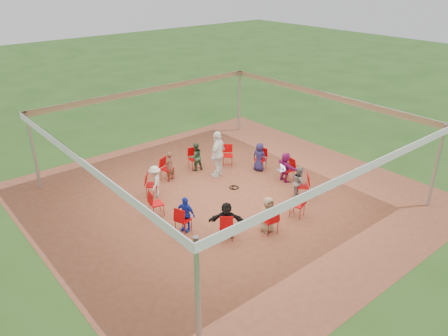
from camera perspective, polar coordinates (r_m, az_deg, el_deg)
ground at (r=15.93m, az=0.40°, el=-3.73°), size 80.00×80.00×0.00m
dirt_patch at (r=15.93m, az=0.40°, el=-3.71°), size 13.00×13.00×0.00m
tent at (r=14.93m, az=0.43°, el=4.27°), size 10.33×10.33×3.00m
chair_0 at (r=17.08m, az=8.32°, el=-0.23°), size 0.51×0.49×0.90m
chair_1 at (r=17.88m, az=4.80°, el=1.14°), size 0.55×0.54×0.90m
chair_2 at (r=18.16m, az=0.47°, el=1.63°), size 0.61×0.61×0.90m
chair_3 at (r=17.89m, az=-3.88°, el=1.19°), size 0.49×0.51×0.90m
chair_4 at (r=17.10m, az=-7.44°, el=-0.14°), size 0.54×0.55×0.90m
chair_5 at (r=15.96m, az=-9.36°, el=-2.21°), size 0.61×0.61×0.90m
chair_6 at (r=14.73m, az=-8.81°, el=-4.63°), size 0.51×0.49×0.90m
chair_7 at (r=13.75m, az=-5.35°, el=-6.74°), size 0.55×0.54×0.90m
chair_8 at (r=13.37m, az=0.32°, el=-7.63°), size 0.61×0.61×0.90m
chair_9 at (r=13.74m, az=6.03°, el=-6.81°), size 0.49×0.51×0.90m
chair_10 at (r=14.70m, az=9.57°, el=-4.74°), size 0.54×0.55×0.90m
chair_11 at (r=15.94m, az=10.19°, el=-2.32°), size 0.61×0.61×0.90m
person_seated_0 at (r=16.95m, az=8.03°, el=0.14°), size 0.61×1.16×1.19m
person_seated_1 at (r=17.72m, az=4.64°, el=1.45°), size 0.50×0.65×1.19m
person_seated_2 at (r=17.73m, az=-3.72°, el=1.49°), size 0.63×0.43×1.19m
person_seated_3 at (r=16.97m, az=-7.14°, el=0.22°), size 0.50×0.41×1.19m
person_seated_4 at (r=15.87m, az=-8.97°, el=-1.73°), size 0.79×0.83×1.19m
person_seated_5 at (r=13.76m, az=-5.08°, el=-5.99°), size 0.57×0.77×1.19m
person_seated_6 at (r=13.39m, az=0.33°, el=-6.82°), size 1.10×1.03×1.19m
person_seated_7 at (r=13.74m, az=5.77°, el=-6.06°), size 0.63×0.42×1.19m
person_seated_8 at (r=15.85m, az=9.80°, el=-1.84°), size 0.63×0.65×1.19m
standing_person at (r=17.09m, az=-0.79°, el=1.86°), size 1.23×0.99×1.87m
cable_coil at (r=16.50m, az=1.36°, el=-2.56°), size 0.44×0.44×0.03m
laptop at (r=16.87m, az=7.58°, el=-0.08°), size 0.30×0.35×0.22m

